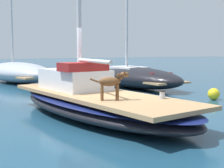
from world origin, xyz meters
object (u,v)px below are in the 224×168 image
at_px(dog_brown, 112,83).
at_px(moored_boat_far_astern, 18,72).
at_px(mooring_buoy, 214,94).
at_px(moored_boat_starboard_side, 134,77).
at_px(deck_winch, 162,95).
at_px(sailboat_main, 97,105).

bearing_deg(dog_brown, moored_boat_far_astern, 91.20).
xyz_separation_m(dog_brown, mooring_buoy, (5.26, 2.21, -0.86)).
height_order(moored_boat_starboard_side, mooring_buoy, moored_boat_starboard_side).
relative_size(dog_brown, deck_winch, 4.31).
bearing_deg(deck_winch, moored_boat_starboard_side, 65.62).
distance_m(dog_brown, mooring_buoy, 5.77).
xyz_separation_m(dog_brown, moored_boat_starboard_side, (4.51, 6.91, -0.54)).
bearing_deg(moored_boat_starboard_side, mooring_buoy, -80.94).
bearing_deg(moored_boat_far_astern, deck_winch, -83.12).
bearing_deg(dog_brown, moored_boat_starboard_side, 56.90).
bearing_deg(moored_boat_starboard_side, dog_brown, -123.10).
height_order(sailboat_main, moored_boat_far_astern, moored_boat_far_astern).
bearing_deg(mooring_buoy, dog_brown, -157.17).
height_order(deck_winch, moored_boat_far_astern, moored_boat_far_astern).
bearing_deg(moored_boat_far_astern, mooring_buoy, -60.39).
xyz_separation_m(sailboat_main, moored_boat_far_astern, (-0.41, 10.58, 0.26)).
height_order(deck_winch, moored_boat_starboard_side, moored_boat_starboard_side).
distance_m(sailboat_main, dog_brown, 1.52).
distance_m(moored_boat_far_astern, mooring_buoy, 11.15).
relative_size(sailboat_main, moored_boat_starboard_side, 1.13).
distance_m(sailboat_main, deck_winch, 2.00).
xyz_separation_m(deck_winch, mooring_buoy, (4.03, 2.54, -0.54)).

